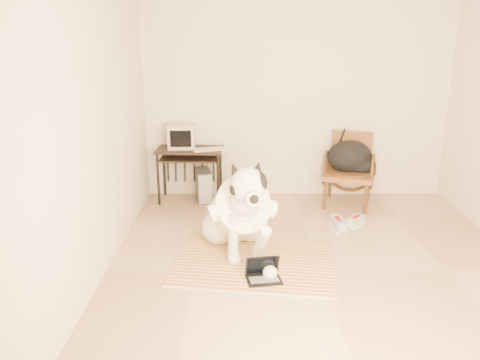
{
  "coord_description": "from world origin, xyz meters",
  "views": [
    {
      "loc": [
        -0.77,
        -3.91,
        2.1
      ],
      "look_at": [
        -0.75,
        0.42,
        0.76
      ],
      "focal_mm": 35.0,
      "sensor_mm": 36.0,
      "label": 1
    }
  ],
  "objects_px": {
    "laptop": "(263,274)",
    "computer_desk": "(190,156)",
    "crt_monitor": "(182,136)",
    "backpack": "(352,158)",
    "pc_tower": "(204,185)",
    "rattan_chair": "(349,170)",
    "dog": "(240,212)"
  },
  "relations": [
    {
      "from": "dog",
      "to": "laptop",
      "type": "relative_size",
      "value": 4.18
    },
    {
      "from": "rattan_chair",
      "to": "laptop",
      "type": "bearing_deg",
      "value": -120.71
    },
    {
      "from": "crt_monitor",
      "to": "backpack",
      "type": "bearing_deg",
      "value": -5.75
    },
    {
      "from": "crt_monitor",
      "to": "pc_tower",
      "type": "xyz_separation_m",
      "value": [
        0.27,
        -0.04,
        -0.65
      ]
    },
    {
      "from": "computer_desk",
      "to": "crt_monitor",
      "type": "height_order",
      "value": "crt_monitor"
    },
    {
      "from": "computer_desk",
      "to": "backpack",
      "type": "relative_size",
      "value": 1.45
    },
    {
      "from": "pc_tower",
      "to": "backpack",
      "type": "height_order",
      "value": "backpack"
    },
    {
      "from": "dog",
      "to": "backpack",
      "type": "relative_size",
      "value": 2.34
    },
    {
      "from": "crt_monitor",
      "to": "computer_desk",
      "type": "bearing_deg",
      "value": -35.64
    },
    {
      "from": "laptop",
      "to": "computer_desk",
      "type": "xyz_separation_m",
      "value": [
        -0.86,
        2.15,
        0.53
      ]
    },
    {
      "from": "computer_desk",
      "to": "pc_tower",
      "type": "relative_size",
      "value": 1.89
    },
    {
      "from": "computer_desk",
      "to": "backpack",
      "type": "xyz_separation_m",
      "value": [
        2.07,
        -0.15,
        0.01
      ]
    },
    {
      "from": "dog",
      "to": "backpack",
      "type": "distance_m",
      "value": 2.0
    },
    {
      "from": "backpack",
      "to": "pc_tower",
      "type": "bearing_deg",
      "value": 174.51
    },
    {
      "from": "dog",
      "to": "computer_desk",
      "type": "height_order",
      "value": "dog"
    },
    {
      "from": "laptop",
      "to": "rattan_chair",
      "type": "xyz_separation_m",
      "value": [
        1.2,
        2.01,
        0.39
      ]
    },
    {
      "from": "laptop",
      "to": "crt_monitor",
      "type": "height_order",
      "value": "crt_monitor"
    },
    {
      "from": "dog",
      "to": "pc_tower",
      "type": "distance_m",
      "value": 1.65
    },
    {
      "from": "computer_desk",
      "to": "backpack",
      "type": "height_order",
      "value": "backpack"
    },
    {
      "from": "laptop",
      "to": "dog",
      "type": "bearing_deg",
      "value": 108.63
    },
    {
      "from": "laptop",
      "to": "backpack",
      "type": "distance_m",
      "value": 2.41
    },
    {
      "from": "dog",
      "to": "crt_monitor",
      "type": "distance_m",
      "value": 1.82
    },
    {
      "from": "pc_tower",
      "to": "dog",
      "type": "bearing_deg",
      "value": -73.12
    },
    {
      "from": "laptop",
      "to": "pc_tower",
      "type": "xyz_separation_m",
      "value": [
        -0.69,
        2.19,
        0.13
      ]
    },
    {
      "from": "crt_monitor",
      "to": "rattan_chair",
      "type": "distance_m",
      "value": 2.2
    },
    {
      "from": "laptop",
      "to": "crt_monitor",
      "type": "relative_size",
      "value": 0.95
    },
    {
      "from": "computer_desk",
      "to": "pc_tower",
      "type": "bearing_deg",
      "value": 12.37
    },
    {
      "from": "pc_tower",
      "to": "backpack",
      "type": "xyz_separation_m",
      "value": [
        1.9,
        -0.18,
        0.41
      ]
    },
    {
      "from": "crt_monitor",
      "to": "backpack",
      "type": "height_order",
      "value": "crt_monitor"
    },
    {
      "from": "laptop",
      "to": "backpack",
      "type": "height_order",
      "value": "backpack"
    },
    {
      "from": "pc_tower",
      "to": "rattan_chair",
      "type": "distance_m",
      "value": 1.91
    },
    {
      "from": "laptop",
      "to": "rattan_chair",
      "type": "relative_size",
      "value": 0.36
    }
  ]
}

